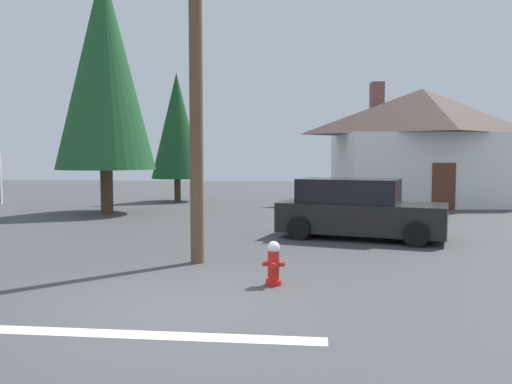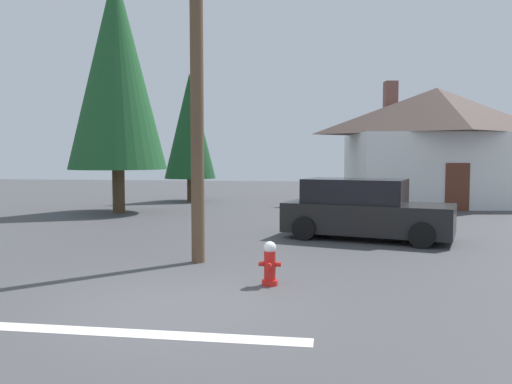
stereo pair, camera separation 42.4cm
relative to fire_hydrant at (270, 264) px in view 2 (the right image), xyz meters
name	(u,v)px [view 2 (the right image)]	position (x,y,z in m)	size (l,w,h in m)	color
ground_plane	(167,309)	(-1.38, -1.48, -0.43)	(80.00, 80.00, 0.10)	#424244
lane_stop_bar	(142,334)	(-1.29, -2.69, -0.38)	(4.34, 0.30, 0.01)	silver
fire_hydrant	(270,264)	(0.00, 0.00, 0.00)	(0.39, 0.33, 0.78)	red
utility_pole	(197,47)	(-1.76, 1.71, 4.15)	(1.60, 0.28, 8.72)	brown
house	(436,144)	(5.75, 16.20, 2.46)	(9.04, 7.01, 5.91)	silver
parked_car	(364,210)	(1.91, 5.49, 0.40)	(4.80, 2.95, 1.64)	black
pine_tree_tall_left	(190,126)	(-6.22, 16.36, 3.43)	(2.59, 2.59, 6.48)	#4C3823
pine_tree_mid_left	(116,69)	(-7.57, 10.70, 5.37)	(3.91, 3.91, 9.77)	#4C3823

